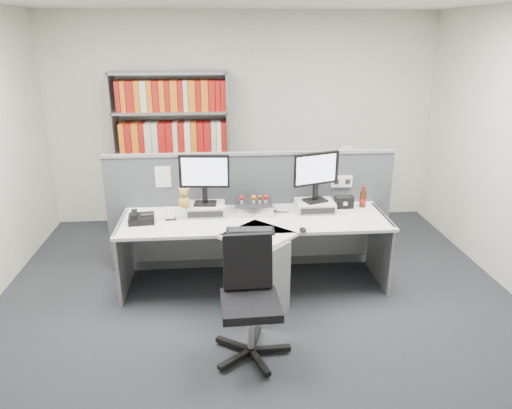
{
  "coord_description": "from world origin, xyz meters",
  "views": [
    {
      "loc": [
        -0.34,
        -3.51,
        2.4
      ],
      "look_at": [
        0.0,
        0.65,
        0.92
      ],
      "focal_mm": 33.57,
      "sensor_mm": 36.0,
      "label": 1
    }
  ],
  "objects": [
    {
      "name": "monitor_riser_right",
      "position": [
        0.62,
        0.98,
        0.77
      ],
      "size": [
        0.38,
        0.31,
        0.1
      ],
      "color": "beige",
      "rests_on": "desk"
    },
    {
      "name": "cola_bottle",
      "position": [
        1.14,
        1.05,
        0.81
      ],
      "size": [
        0.07,
        0.07,
        0.23
      ],
      "color": "#3F190A",
      "rests_on": "desk"
    },
    {
      "name": "monitor_left",
      "position": [
        -0.48,
        0.98,
        1.12
      ],
      "size": [
        0.49,
        0.18,
        0.5
      ],
      "color": "black",
      "rests_on": "monitor_riser_left"
    },
    {
      "name": "room_shell",
      "position": [
        0.0,
        0.0,
        1.79
      ],
      "size": [
        5.04,
        5.54,
        2.72
      ],
      "color": "beige",
      "rests_on": "ground"
    },
    {
      "name": "desk_fan",
      "position": [
        1.2,
        1.99,
        0.99
      ],
      "size": [
        0.27,
        0.16,
        0.46
      ],
      "color": "white",
      "rests_on": "filing_cabinet"
    },
    {
      "name": "keyboard",
      "position": [
        -0.07,
        0.47,
        0.73
      ],
      "size": [
        0.44,
        0.19,
        0.03
      ],
      "color": "black",
      "rests_on": "desk"
    },
    {
      "name": "office_chair",
      "position": [
        -0.13,
        -0.26,
        0.5
      ],
      "size": [
        0.6,
        0.62,
        0.94
      ],
      "color": "silver",
      "rests_on": "ground"
    },
    {
      "name": "partition",
      "position": [
        0.0,
        1.25,
        0.65
      ],
      "size": [
        3.0,
        0.08,
        1.27
      ],
      "color": "#4C5056",
      "rests_on": "ground"
    },
    {
      "name": "mouse",
      "position": [
        0.41,
        0.44,
        0.74
      ],
      "size": [
        0.06,
        0.1,
        0.04
      ],
      "primitive_type": "ellipsoid",
      "color": "black",
      "rests_on": "desk"
    },
    {
      "name": "ground",
      "position": [
        0.0,
        0.0,
        0.0
      ],
      "size": [
        5.5,
        5.5,
        0.0
      ],
      "primitive_type": "plane",
      "color": "#2C2F33",
      "rests_on": "ground"
    },
    {
      "name": "monitor_riser_left",
      "position": [
        -0.48,
        0.98,
        0.77
      ],
      "size": [
        0.38,
        0.31,
        0.1
      ],
      "color": "beige",
      "rests_on": "desk"
    },
    {
      "name": "monitor_right",
      "position": [
        0.62,
        0.98,
        1.12
      ],
      "size": [
        0.47,
        0.22,
        0.5
      ],
      "color": "black",
      "rests_on": "monitor_riser_right"
    },
    {
      "name": "plush_toy",
      "position": [
        -0.68,
        0.89,
        0.91
      ],
      "size": [
        0.12,
        0.12,
        0.2
      ],
      "color": "#A48036",
      "rests_on": "monitor_riser_left"
    },
    {
      "name": "filing_cabinet",
      "position": [
        1.2,
        1.99,
        0.35
      ],
      "size": [
        0.45,
        0.61,
        0.7
      ],
      "color": "gray",
      "rests_on": "ground"
    },
    {
      "name": "figurines",
      "position": [
        0.02,
        0.99,
        0.87
      ],
      "size": [
        0.29,
        0.05,
        0.09
      ],
      "color": "beige",
      "rests_on": "desktop_pc"
    },
    {
      "name": "shelving_unit",
      "position": [
        -0.9,
        2.44,
        0.98
      ],
      "size": [
        1.41,
        0.4,
        2.0
      ],
      "color": "gray",
      "rests_on": "ground"
    },
    {
      "name": "speaker",
      "position": [
        0.94,
        1.04,
        0.78
      ],
      "size": [
        0.18,
        0.1,
        0.12
      ],
      "primitive_type": "cube",
      "color": "black",
      "rests_on": "desk"
    },
    {
      "name": "desk_phone",
      "position": [
        -1.09,
        0.8,
        0.76
      ],
      "size": [
        0.26,
        0.24,
        0.1
      ],
      "color": "black",
      "rests_on": "desk"
    },
    {
      "name": "desktop_pc",
      "position": [
        0.01,
        1.0,
        0.77
      ],
      "size": [
        0.36,
        0.32,
        0.1
      ],
      "color": "black",
      "rests_on": "desk"
    },
    {
      "name": "desk",
      "position": [
        0.0,
        0.6,
        0.46
      ],
      "size": [
        2.6,
        1.2,
        0.72
      ],
      "color": "silver",
      "rests_on": "ground"
    },
    {
      "name": "desk_calendar",
      "position": [
        -0.81,
        0.85,
        0.77
      ],
      "size": [
        0.1,
        0.08,
        0.12
      ],
      "color": "black",
      "rests_on": "desk"
    }
  ]
}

